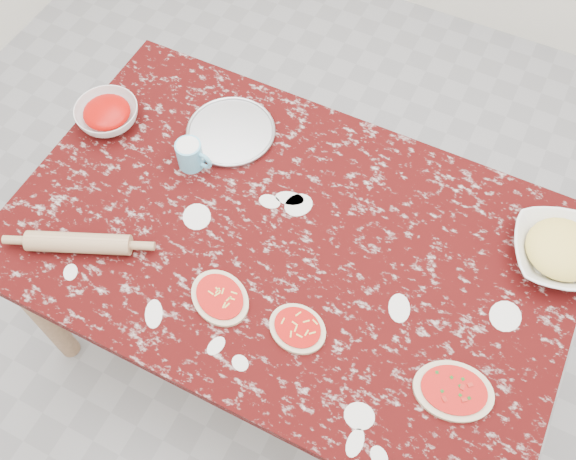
% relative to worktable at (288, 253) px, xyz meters
% --- Properties ---
extents(ground, '(4.00, 4.00, 0.00)m').
position_rel_worktable_xyz_m(ground, '(0.00, 0.00, -0.67)').
color(ground, gray).
extents(worktable, '(1.60, 1.00, 0.75)m').
position_rel_worktable_xyz_m(worktable, '(0.00, 0.00, 0.00)').
color(worktable, '#330706').
rests_on(worktable, ground).
extents(pizza_tray, '(0.32, 0.32, 0.01)m').
position_rel_worktable_xyz_m(pizza_tray, '(-0.33, 0.27, 0.09)').
color(pizza_tray, '#B2B2B7').
rests_on(pizza_tray, worktable).
extents(sauce_bowl, '(0.26, 0.26, 0.06)m').
position_rel_worktable_xyz_m(sauce_bowl, '(-0.70, 0.14, 0.11)').
color(sauce_bowl, white).
rests_on(sauce_bowl, worktable).
extents(cheese_bowl, '(0.33, 0.33, 0.06)m').
position_rel_worktable_xyz_m(cheese_bowl, '(0.70, 0.28, 0.12)').
color(cheese_bowl, white).
rests_on(cheese_bowl, worktable).
extents(flour_mug, '(0.12, 0.08, 0.09)m').
position_rel_worktable_xyz_m(flour_mug, '(-0.38, 0.11, 0.13)').
color(flour_mug, '#63BCE1').
rests_on(flour_mug, worktable).
extents(pizza_left, '(0.22, 0.20, 0.02)m').
position_rel_worktable_xyz_m(pizza_left, '(-0.08, -0.25, 0.09)').
color(pizza_left, beige).
rests_on(pizza_left, worktable).
extents(pizza_mid, '(0.18, 0.16, 0.02)m').
position_rel_worktable_xyz_m(pizza_mid, '(0.14, -0.24, 0.09)').
color(pizza_mid, beige).
rests_on(pizza_mid, worktable).
extents(pizza_right, '(0.23, 0.20, 0.02)m').
position_rel_worktable_xyz_m(pizza_right, '(0.57, -0.21, 0.09)').
color(pizza_right, beige).
rests_on(pizza_right, worktable).
extents(rolling_pin, '(0.29, 0.17, 0.06)m').
position_rel_worktable_xyz_m(rolling_pin, '(-0.51, -0.29, 0.11)').
color(rolling_pin, tan).
rests_on(rolling_pin, worktable).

